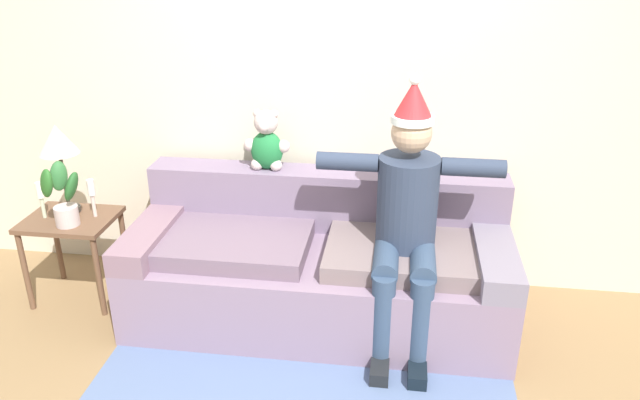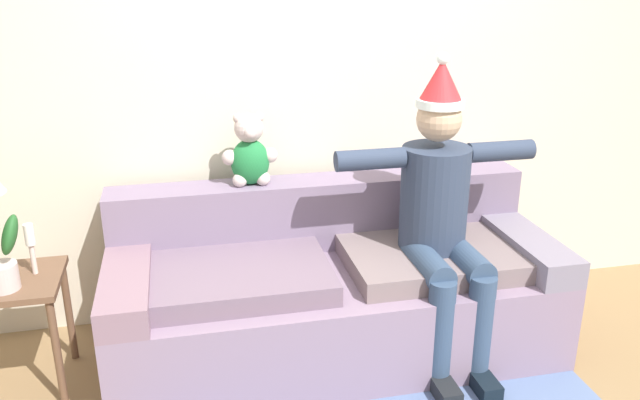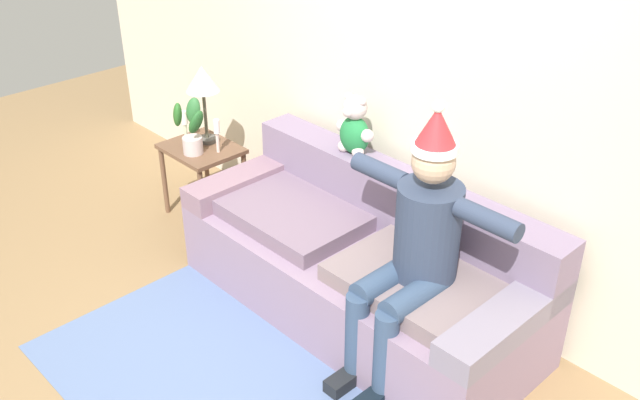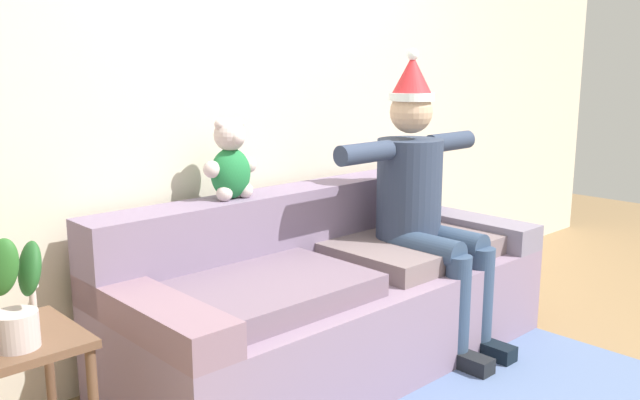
% 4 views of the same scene
% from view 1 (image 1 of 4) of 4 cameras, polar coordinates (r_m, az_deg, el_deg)
% --- Properties ---
extents(back_wall, '(7.00, 0.10, 2.70)m').
position_cam_1_polar(back_wall, '(3.94, 1.09, 11.00)').
color(back_wall, beige).
rests_on(back_wall, ground_plane).
extents(couch, '(2.24, 0.93, 0.83)m').
position_cam_1_polar(couch, '(3.80, -0.01, -6.05)').
color(couch, gray).
rests_on(couch, ground_plane).
extents(person_seated, '(1.02, 0.77, 1.53)m').
position_cam_1_polar(person_seated, '(3.42, 7.99, -1.34)').
color(person_seated, '#2D3950').
rests_on(person_seated, ground_plane).
extents(teddy_bear, '(0.29, 0.17, 0.38)m').
position_cam_1_polar(teddy_bear, '(3.85, -4.93, 5.28)').
color(teddy_bear, '#1F753B').
rests_on(teddy_bear, couch).
extents(side_table, '(0.54, 0.44, 0.57)m').
position_cam_1_polar(side_table, '(4.20, -21.84, -2.66)').
color(side_table, brown).
rests_on(side_table, ground_plane).
extents(table_lamp, '(0.24, 0.24, 0.57)m').
position_cam_1_polar(table_lamp, '(4.10, -22.96, 4.77)').
color(table_lamp, '#474642').
rests_on(table_lamp, side_table).
extents(potted_plant, '(0.24, 0.26, 0.40)m').
position_cam_1_polar(potted_plant, '(3.99, -22.61, 0.32)').
color(potted_plant, '#C0AEAD').
rests_on(potted_plant, side_table).
extents(candle_tall, '(0.04, 0.04, 0.24)m').
position_cam_1_polar(candle_tall, '(4.17, -24.30, 0.41)').
color(candle_tall, beige).
rests_on(candle_tall, side_table).
extents(candle_short, '(0.04, 0.04, 0.24)m').
position_cam_1_polar(candle_short, '(4.06, -20.25, 0.62)').
color(candle_short, beige).
rests_on(candle_short, side_table).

